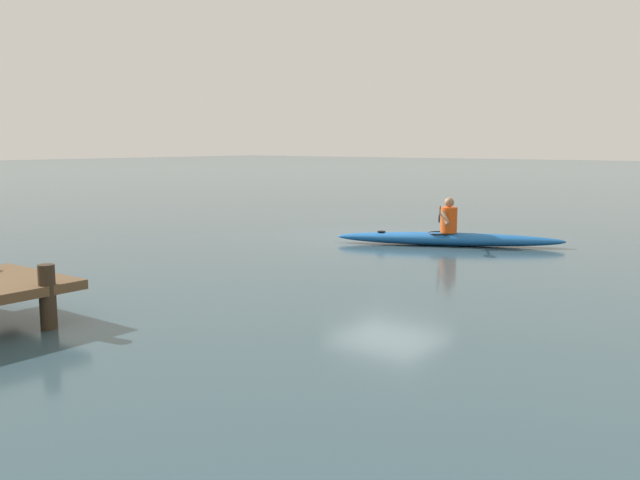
{
  "coord_description": "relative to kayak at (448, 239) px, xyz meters",
  "views": [
    {
      "loc": [
        -8.38,
        13.73,
        2.24
      ],
      "look_at": [
        -1.64,
        4.89,
        0.65
      ],
      "focal_mm": 38.14,
      "sensor_mm": 36.0,
      "label": 1
    }
  ],
  "objects": [
    {
      "name": "kayaker",
      "position": [
        0.02,
        0.01,
        0.47
      ],
      "size": [
        1.13,
        2.2,
        0.77
      ],
      "color": "#E04C14",
      "rests_on": "kayak"
    },
    {
      "name": "ground_plane",
      "position": [
        1.65,
        -0.23,
        -0.14
      ],
      "size": [
        160.0,
        160.0,
        0.0
      ],
      "primitive_type": "plane",
      "color": "#334C56"
    },
    {
      "name": "kayak",
      "position": [
        0.0,
        0.0,
        0.0
      ],
      "size": [
        4.69,
        2.74,
        0.29
      ],
      "color": "#1959A5",
      "rests_on": "ground"
    }
  ]
}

